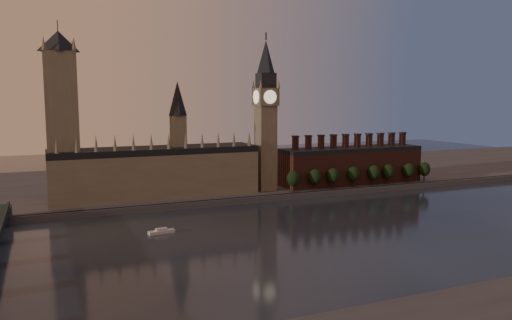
% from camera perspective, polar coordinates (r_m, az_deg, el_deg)
% --- Properties ---
extents(ground, '(900.00, 900.00, 0.00)m').
position_cam_1_polar(ground, '(249.18, 9.51, -8.63)').
color(ground, black).
rests_on(ground, ground).
extents(north_bank, '(900.00, 182.00, 4.00)m').
position_cam_1_polar(north_bank, '(406.58, -4.13, -2.18)').
color(north_bank, '#4C4C51').
rests_on(north_bank, ground).
extents(palace_of_westminster, '(130.00, 30.30, 74.00)m').
position_cam_1_polar(palace_of_westminster, '(326.43, -11.25, -1.08)').
color(palace_of_westminster, '#776F55').
rests_on(palace_of_westminster, north_bank).
extents(victoria_tower, '(24.00, 24.00, 108.00)m').
position_cam_1_polar(victoria_tower, '(316.84, -21.34, 5.14)').
color(victoria_tower, '#776F55').
rests_on(victoria_tower, north_bank).
extents(big_ben, '(15.00, 15.00, 107.00)m').
position_cam_1_polar(big_ben, '(341.89, 1.12, 5.34)').
color(big_ben, '#776F55').
rests_on(big_ben, north_bank).
extents(chimney_block, '(110.00, 25.00, 37.00)m').
position_cam_1_polar(chimney_block, '(379.13, 10.80, -0.53)').
color(chimney_block, '#50271E').
rests_on(chimney_block, north_bank).
extents(embankment_tree_0, '(8.60, 8.60, 14.88)m').
position_cam_1_polar(embankment_tree_0, '(337.21, 4.28, -2.11)').
color(embankment_tree_0, black).
rests_on(embankment_tree_0, north_bank).
extents(embankment_tree_1, '(8.60, 8.60, 14.88)m').
position_cam_1_polar(embankment_tree_1, '(345.41, 6.75, -1.92)').
color(embankment_tree_1, black).
rests_on(embankment_tree_1, north_bank).
extents(embankment_tree_2, '(8.60, 8.60, 14.88)m').
position_cam_1_polar(embankment_tree_2, '(352.48, 8.79, -1.77)').
color(embankment_tree_2, black).
rests_on(embankment_tree_2, north_bank).
extents(embankment_tree_3, '(8.60, 8.60, 14.88)m').
position_cam_1_polar(embankment_tree_3, '(362.96, 11.07, -1.57)').
color(embankment_tree_3, black).
rests_on(embankment_tree_3, north_bank).
extents(embankment_tree_4, '(8.60, 8.60, 14.88)m').
position_cam_1_polar(embankment_tree_4, '(372.70, 13.33, -1.40)').
color(embankment_tree_4, black).
rests_on(embankment_tree_4, north_bank).
extents(embankment_tree_5, '(8.60, 8.60, 14.88)m').
position_cam_1_polar(embankment_tree_5, '(380.57, 14.89, -1.28)').
color(embankment_tree_5, black).
rests_on(embankment_tree_5, north_bank).
extents(embankment_tree_6, '(8.60, 8.60, 14.88)m').
position_cam_1_polar(embankment_tree_6, '(391.83, 17.05, -1.12)').
color(embankment_tree_6, black).
rests_on(embankment_tree_6, north_bank).
extents(embankment_tree_7, '(8.60, 8.60, 14.88)m').
position_cam_1_polar(embankment_tree_7, '(401.35, 18.69, -1.00)').
color(embankment_tree_7, black).
rests_on(embankment_tree_7, north_bank).
extents(river_boat, '(13.39, 5.14, 2.61)m').
position_cam_1_polar(river_boat, '(255.81, -10.75, -8.01)').
color(river_boat, silver).
rests_on(river_boat, ground).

